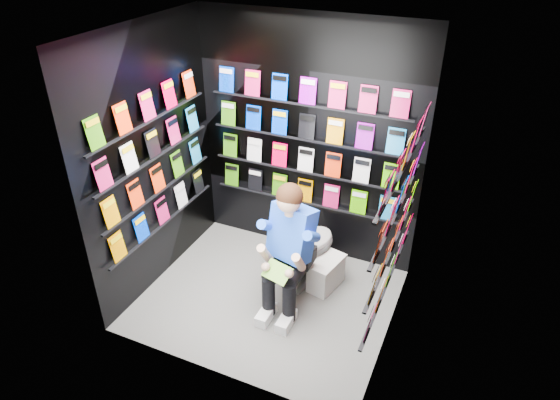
% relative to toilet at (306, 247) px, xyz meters
% --- Properties ---
extents(floor, '(2.40, 2.40, 0.00)m').
position_rel_toilet_xyz_m(floor, '(-0.21, -0.50, -0.37)').
color(floor, slate).
rests_on(floor, ground).
extents(ceiling, '(2.40, 2.40, 0.00)m').
position_rel_toilet_xyz_m(ceiling, '(-0.21, -0.50, 2.23)').
color(ceiling, white).
rests_on(ceiling, floor).
extents(wall_back, '(2.40, 0.04, 2.60)m').
position_rel_toilet_xyz_m(wall_back, '(-0.21, 0.50, 0.93)').
color(wall_back, black).
rests_on(wall_back, floor).
extents(wall_front, '(2.40, 0.04, 2.60)m').
position_rel_toilet_xyz_m(wall_front, '(-0.21, -1.50, 0.93)').
color(wall_front, black).
rests_on(wall_front, floor).
extents(wall_left, '(0.04, 2.00, 2.60)m').
position_rel_toilet_xyz_m(wall_left, '(-1.41, -0.50, 0.93)').
color(wall_left, black).
rests_on(wall_left, floor).
extents(wall_right, '(0.04, 2.00, 2.60)m').
position_rel_toilet_xyz_m(wall_right, '(0.99, -0.50, 0.93)').
color(wall_right, black).
rests_on(wall_right, floor).
extents(comics_back, '(2.10, 0.06, 1.37)m').
position_rel_toilet_xyz_m(comics_back, '(-0.21, 0.47, 0.94)').
color(comics_back, '#F00041').
rests_on(comics_back, wall_back).
extents(comics_left, '(0.06, 1.70, 1.37)m').
position_rel_toilet_xyz_m(comics_left, '(-1.38, -0.50, 0.94)').
color(comics_left, '#F00041').
rests_on(comics_left, wall_left).
extents(comics_right, '(0.06, 1.70, 1.37)m').
position_rel_toilet_xyz_m(comics_right, '(0.96, -0.50, 0.94)').
color(comics_right, '#F00041').
rests_on(comics_right, wall_right).
extents(toilet, '(0.59, 0.83, 0.73)m').
position_rel_toilet_xyz_m(toilet, '(0.00, 0.00, 0.00)').
color(toilet, white).
rests_on(toilet, floor).
extents(longbox, '(0.30, 0.44, 0.30)m').
position_rel_toilet_xyz_m(longbox, '(0.25, -0.07, -0.22)').
color(longbox, silver).
rests_on(longbox, floor).
extents(longbox_lid, '(0.32, 0.46, 0.03)m').
position_rel_toilet_xyz_m(longbox_lid, '(0.25, -0.07, -0.05)').
color(longbox_lid, silver).
rests_on(longbox_lid, longbox).
extents(reader, '(0.73, 0.91, 1.47)m').
position_rel_toilet_xyz_m(reader, '(0.00, -0.38, 0.42)').
color(reader, blue).
rests_on(reader, toilet).
extents(held_comic, '(0.29, 0.21, 0.11)m').
position_rel_toilet_xyz_m(held_comic, '(-0.00, -0.73, 0.21)').
color(held_comic, '#26924C').
rests_on(held_comic, reader).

